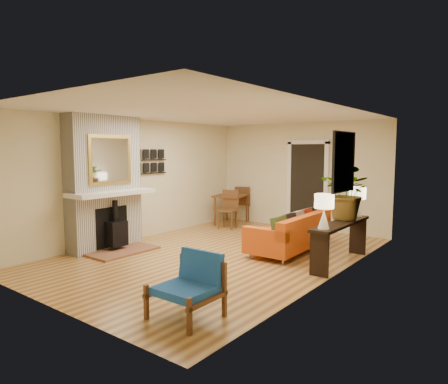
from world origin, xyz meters
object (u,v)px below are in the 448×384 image
Objects in this scene: console_table at (341,231)px; lamp_near at (324,207)px; dining_table at (234,201)px; ottoman at (282,238)px; blue_chair at (191,282)px; houseplant at (348,192)px; lamp_far at (357,198)px; sofa at (293,233)px.

console_table is 0.87m from lamp_near.
ottoman is at bearing -34.27° from dining_table.
console_table reaches higher than ottoman.
blue_chair is at bearing -58.63° from dining_table.
blue_chair is at bearing -78.31° from ottoman.
houseplant reaches higher than ottoman.
houseplant is at bearing 91.91° from console_table.
blue_chair is at bearing -98.55° from lamp_far.
houseplant reaches higher than dining_table.
dining_table is 4.12m from console_table.
ottoman is at bearing -160.73° from lamp_far.
console_table is (3.65, -1.92, -0.04)m from dining_table.
houseplant is (0.57, 3.41, 0.80)m from blue_chair.
houseplant is at bearing -23.99° from dining_table.
lamp_near is 0.57× the size of houseplant.
ottoman is at bearing 166.42° from console_table.
lamp_near is 1.48m from lamp_far.
ottoman is 1.79× the size of lamp_near.
lamp_far is at bearing -17.57° from dining_table.
lamp_near is at bearing -90.00° from lamp_far.
ottoman is at bearing 101.69° from blue_chair.
sofa is 1.36m from lamp_far.
dining_table is at bearing 156.01° from houseplant.
sofa is 1.62m from lamp_near.
dining_table is 3.32× the size of lamp_far.
sofa is 3.07m from dining_table.
sofa is 1.14× the size of dining_table.
console_table is at bearing -27.73° from dining_table.
lamp_near is at bearing -43.83° from sofa.
sofa is at bearing -4.37° from ottoman.
houseplant is at bearing 80.47° from blue_chair.
lamp_far is (0.58, 3.87, 0.66)m from blue_chair.
blue_chair is (0.71, -3.42, 0.17)m from ottoman.
dining_table reaches higher than blue_chair.
houseplant reaches higher than sofa.
sofa reaches higher than ottoman.
houseplant is (-0.01, 1.02, 0.14)m from lamp_near.
console_table is 1.94× the size of houseplant.
sofa is 3.79× the size of lamp_near.
dining_table is at bearing 145.73° from ottoman.
sofa is at bearing 136.17° from lamp_near.
sofa is 3.44m from blue_chair.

